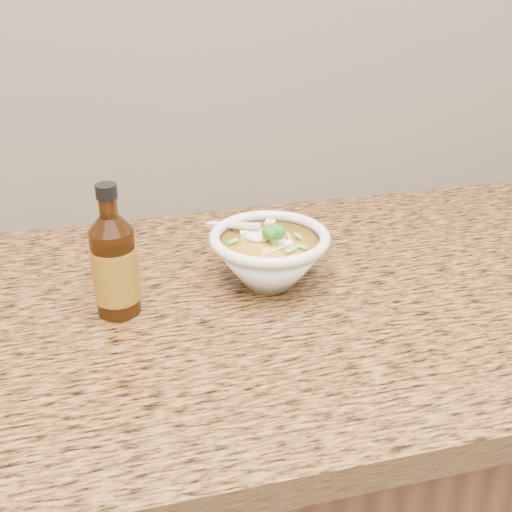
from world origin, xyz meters
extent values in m
cube|color=beige|center=(0.00, 1.99, 1.15)|extent=(4.00, 0.02, 0.50)
cube|color=brown|center=(0.00, 1.68, 0.88)|extent=(4.00, 0.68, 0.04)
cylinder|color=white|center=(0.09, 1.70, 0.90)|extent=(0.07, 0.07, 0.01)
torus|color=white|center=(0.09, 1.70, 0.97)|extent=(0.17, 0.17, 0.02)
torus|color=beige|center=(0.11, 1.70, 0.96)|extent=(0.07, 0.07, 0.00)
torus|color=beige|center=(0.11, 1.71, 0.96)|extent=(0.05, 0.05, 0.00)
torus|color=beige|center=(0.10, 1.71, 0.96)|extent=(0.10, 0.10, 0.00)
torus|color=beige|center=(0.10, 1.71, 0.96)|extent=(0.06, 0.06, 0.00)
torus|color=beige|center=(0.11, 1.70, 0.96)|extent=(0.07, 0.07, 0.00)
torus|color=beige|center=(0.10, 1.69, 0.96)|extent=(0.07, 0.07, 0.00)
torus|color=beige|center=(0.08, 1.71, 0.96)|extent=(0.10, 0.10, 0.00)
torus|color=beige|center=(0.08, 1.69, 0.96)|extent=(0.06, 0.06, 0.00)
torus|color=beige|center=(0.08, 1.71, 0.95)|extent=(0.06, 0.06, 0.00)
cube|color=silver|center=(0.08, 1.69, 0.97)|extent=(0.02, 0.02, 0.01)
cube|color=silver|center=(0.07, 1.70, 0.97)|extent=(0.01, 0.01, 0.01)
cube|color=silver|center=(0.08, 1.67, 0.97)|extent=(0.02, 0.02, 0.01)
cube|color=silver|center=(0.07, 1.72, 0.97)|extent=(0.02, 0.02, 0.01)
cube|color=silver|center=(0.07, 1.66, 0.97)|extent=(0.01, 0.01, 0.01)
cube|color=silver|center=(0.04, 1.70, 0.97)|extent=(0.02, 0.02, 0.01)
ellipsoid|color=#196014|center=(0.10, 1.69, 0.98)|extent=(0.03, 0.03, 0.03)
cylinder|color=#71D953|center=(0.12, 1.70, 0.97)|extent=(0.02, 0.01, 0.01)
cylinder|color=#71D953|center=(0.11, 1.67, 0.97)|extent=(0.02, 0.01, 0.01)
cylinder|color=#71D953|center=(0.07, 1.71, 0.97)|extent=(0.01, 0.02, 0.01)
cylinder|color=#71D953|center=(0.10, 1.74, 0.97)|extent=(0.01, 0.02, 0.01)
ellipsoid|color=white|center=(0.08, 1.72, 0.97)|extent=(0.04, 0.04, 0.01)
cube|color=white|center=(0.05, 1.75, 0.97)|extent=(0.07, 0.08, 0.02)
cylinder|color=#3C1E08|center=(-0.12, 1.68, 0.96)|extent=(0.07, 0.07, 0.12)
cylinder|color=#3C1E08|center=(-0.12, 1.68, 1.05)|extent=(0.03, 0.03, 0.02)
cylinder|color=black|center=(-0.12, 1.68, 1.07)|extent=(0.03, 0.03, 0.02)
cylinder|color=red|center=(-0.12, 1.68, 0.96)|extent=(0.07, 0.07, 0.07)
camera|label=1|loc=(-0.13, 0.92, 1.36)|focal=45.00mm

